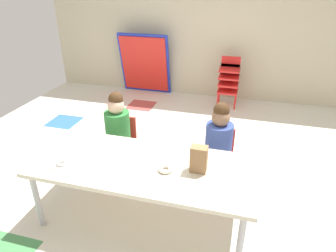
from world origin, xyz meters
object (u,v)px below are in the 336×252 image
object	(u,v)px
craft_table	(143,169)
kid_chair_red_stack	(229,79)
seated_child_middle_seat	(219,139)
donut_powdered_on_plate	(62,163)
seated_child_near_camera	(118,125)
paper_plate_near_edge	(62,165)
paper_plate_center_table	(143,153)
folded_activity_table	(145,64)
paper_bag_brown	(199,159)
donut_powdered_loose	(165,169)

from	to	relation	value
craft_table	kid_chair_red_stack	distance (m)	2.88
seated_child_middle_seat	donut_powdered_on_plate	world-z (taller)	seated_child_middle_seat
donut_powdered_on_plate	seated_child_near_camera	bearing A→B (deg)	80.73
paper_plate_near_edge	paper_plate_center_table	world-z (taller)	same
folded_activity_table	paper_plate_center_table	bearing A→B (deg)	-70.80
kid_chair_red_stack	paper_bag_brown	xyz separation A→B (m)	(0.00, -2.81, 0.22)
paper_bag_brown	seated_child_near_camera	bearing A→B (deg)	148.27
kid_chair_red_stack	craft_table	bearing A→B (deg)	-99.08
folded_activity_table	kid_chair_red_stack	bearing A→B (deg)	-7.88
paper_plate_near_edge	paper_plate_center_table	bearing A→B (deg)	30.36
craft_table	donut_powdered_loose	world-z (taller)	donut_powdered_loose
kid_chair_red_stack	donut_powdered_loose	xyz separation A→B (m)	(-0.25, -2.88, 0.13)
seated_child_middle_seat	paper_plate_center_table	distance (m)	0.77
craft_table	folded_activity_table	bearing A→B (deg)	109.22
craft_table	paper_plate_center_table	bearing A→B (deg)	109.66
folded_activity_table	paper_plate_near_edge	distance (m)	3.27
craft_table	kid_chair_red_stack	xyz separation A→B (m)	(0.45, 2.84, -0.07)
seated_child_middle_seat	paper_plate_near_edge	bearing A→B (deg)	-145.64
kid_chair_red_stack	seated_child_middle_seat	bearing A→B (deg)	-87.53
donut_powdered_on_plate	kid_chair_red_stack	bearing A→B (deg)	70.21
paper_plate_near_edge	folded_activity_table	bearing A→B (deg)	97.52
kid_chair_red_stack	donut_powdered_loose	world-z (taller)	kid_chair_red_stack
craft_table	folded_activity_table	distance (m)	3.23
craft_table	donut_powdered_loose	xyz separation A→B (m)	(0.20, -0.04, 0.06)
seated_child_near_camera	paper_plate_near_edge	bearing A→B (deg)	-99.27
seated_child_middle_seat	donut_powdered_loose	distance (m)	0.75
paper_bag_brown	seated_child_middle_seat	bearing A→B (deg)	80.83
paper_plate_center_table	donut_powdered_loose	distance (m)	0.32
paper_plate_center_table	donut_powdered_loose	xyz separation A→B (m)	(0.26, -0.19, 0.01)
folded_activity_table	paper_plate_near_edge	bearing A→B (deg)	-82.48
craft_table	paper_plate_near_edge	world-z (taller)	paper_plate_near_edge
paper_plate_near_edge	kid_chair_red_stack	bearing A→B (deg)	70.21
seated_child_near_camera	folded_activity_table	bearing A→B (deg)	102.98
craft_table	kid_chair_red_stack	bearing A→B (deg)	80.92
kid_chair_red_stack	paper_plate_near_edge	world-z (taller)	kid_chair_red_stack
kid_chair_red_stack	paper_bag_brown	bearing A→B (deg)	-89.99
craft_table	kid_chair_red_stack	size ratio (longest dim) A/B	2.29
paper_plate_near_edge	paper_plate_center_table	xyz separation A→B (m)	(0.58, 0.34, 0.00)
seated_child_middle_seat	paper_bag_brown	distance (m)	0.61
paper_bag_brown	donut_powdered_on_plate	size ratio (longest dim) A/B	2.30
folded_activity_table	paper_plate_near_edge	world-z (taller)	folded_activity_table
kid_chair_red_stack	folded_activity_table	xyz separation A→B (m)	(-1.52, 0.21, 0.08)
paper_plate_near_edge	craft_table	bearing A→B (deg)	16.60
folded_activity_table	craft_table	bearing A→B (deg)	-70.78
craft_table	seated_child_near_camera	xyz separation A→B (m)	(-0.50, 0.62, 0.03)
paper_bag_brown	donut_powdered_loose	xyz separation A→B (m)	(-0.25, -0.07, -0.09)
seated_child_near_camera	paper_plate_near_edge	world-z (taller)	seated_child_near_camera
paper_bag_brown	paper_plate_near_edge	xyz separation A→B (m)	(-1.09, -0.22, -0.11)
donut_powdered_loose	paper_plate_near_edge	bearing A→B (deg)	-170.04
craft_table	seated_child_middle_seat	size ratio (longest dim) A/B	2.00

